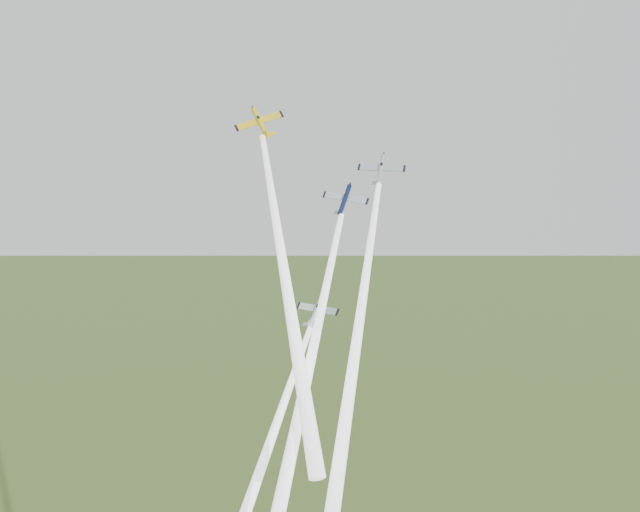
% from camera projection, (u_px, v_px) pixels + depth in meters
% --- Properties ---
extents(plane_yellow, '(11.87, 8.61, 9.88)m').
position_uv_depth(plane_yellow, '(260.00, 123.00, 139.58)').
color(plane_yellow, yellow).
extents(smoke_trail_yellow, '(16.97, 38.62, 47.64)m').
position_uv_depth(smoke_trail_yellow, '(286.00, 284.00, 121.63)').
color(smoke_trail_yellow, white).
extents(plane_navy, '(9.35, 7.02, 7.78)m').
position_uv_depth(plane_navy, '(345.00, 200.00, 133.20)').
color(plane_navy, '#0D183C').
extents(smoke_trail_navy, '(9.43, 42.82, 50.58)m').
position_uv_depth(smoke_trail_navy, '(303.00, 394.00, 114.46)').
color(smoke_trail_navy, white).
extents(plane_silver_right, '(9.17, 7.19, 7.45)m').
position_uv_depth(plane_silver_right, '(381.00, 170.00, 138.58)').
color(plane_silver_right, '#AEB6BC').
extents(smoke_trail_silver_right, '(7.24, 43.84, 51.56)m').
position_uv_depth(smoke_trail_silver_right, '(355.00, 355.00, 119.18)').
color(smoke_trail_silver_right, white).
extents(plane_silver_low, '(9.46, 7.92, 7.08)m').
position_uv_depth(plane_silver_low, '(316.00, 311.00, 131.80)').
color(plane_silver_low, silver).
extents(smoke_trail_silver_low, '(15.25, 35.72, 43.72)m').
position_uv_depth(smoke_trail_silver_low, '(253.00, 491.00, 116.86)').
color(smoke_trail_silver_low, white).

